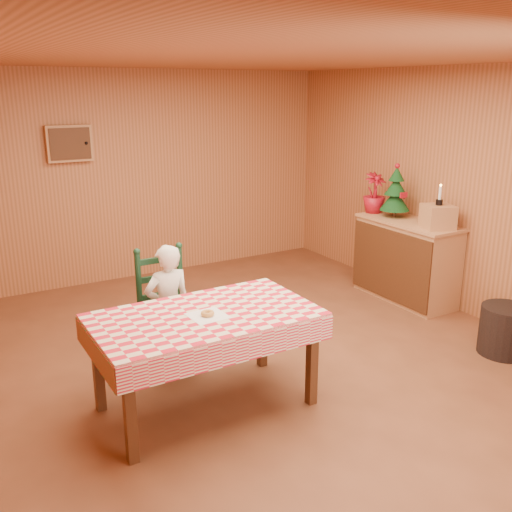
{
  "coord_description": "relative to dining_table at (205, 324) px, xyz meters",
  "views": [
    {
      "loc": [
        -2.44,
        -3.94,
        2.37
      ],
      "look_at": [
        0.0,
        0.2,
        0.95
      ],
      "focal_mm": 40.0,
      "sensor_mm": 36.0,
      "label": 1
    }
  ],
  "objects": [
    {
      "name": "candle_set",
      "position": [
        3.02,
        0.56,
        0.56
      ],
      "size": [
        0.07,
        0.07,
        0.22
      ],
      "color": "black",
      "rests_on": "crate"
    },
    {
      "name": "flower_arrangement",
      "position": [
        2.97,
        1.51,
        0.48
      ],
      "size": [
        0.28,
        0.28,
        0.48
      ],
      "primitive_type": "imported",
      "rotation": [
        0.0,
        0.0,
        -0.06
      ],
      "color": "maroon",
      "rests_on": "shelf_unit"
    },
    {
      "name": "donut",
      "position": [
        0.0,
        -0.05,
        0.1
      ],
      "size": [
        0.12,
        0.12,
        0.03
      ],
      "primitive_type": "torus",
      "rotation": [
        0.0,
        0.0,
        0.28
      ],
      "color": "#C68F47",
      "rests_on": "napkin"
    },
    {
      "name": "storage_bin",
      "position": [
        2.77,
        -0.56,
        -0.46
      ],
      "size": [
        0.48,
        0.48,
        0.46
      ],
      "primitive_type": "cylinder",
      "rotation": [
        0.0,
        0.0,
        0.05
      ],
      "color": "black",
      "rests_on": "ground"
    },
    {
      "name": "shelf_unit",
      "position": [
        3.01,
        0.96,
        -0.22
      ],
      "size": [
        0.54,
        1.24,
        0.93
      ],
      "color": "tan",
      "rests_on": "ground"
    },
    {
      "name": "napkin",
      "position": [
        0.0,
        -0.05,
        0.08
      ],
      "size": [
        0.27,
        0.27,
        0.0
      ],
      "primitive_type": "cube",
      "rotation": [
        0.0,
        0.0,
        0.05
      ],
      "color": "white",
      "rests_on": "dining_table"
    },
    {
      "name": "christmas_tree",
      "position": [
        3.02,
        1.21,
        0.52
      ],
      "size": [
        0.34,
        0.34,
        0.62
      ],
      "color": "#4D2914",
      "rests_on": "shelf_unit"
    },
    {
      "name": "cabin_walls",
      "position": [
        0.78,
        0.91,
        1.14
      ],
      "size": [
        5.1,
        6.05,
        2.65
      ],
      "color": "#AD693E",
      "rests_on": "ground"
    },
    {
      "name": "ground",
      "position": [
        0.78,
        0.38,
        -0.69
      ],
      "size": [
        6.0,
        6.0,
        0.0
      ],
      "primitive_type": "plane",
      "color": "brown",
      "rests_on": "ground"
    },
    {
      "name": "seated_child",
      "position": [
        0.0,
        0.73,
        -0.13
      ],
      "size": [
        0.41,
        0.27,
        1.12
      ],
      "primitive_type": "imported",
      "rotation": [
        0.0,
        0.0,
        3.14
      ],
      "color": "white",
      "rests_on": "ground"
    },
    {
      "name": "crate",
      "position": [
        3.02,
        0.56,
        0.37
      ],
      "size": [
        0.39,
        0.39,
        0.25
      ],
      "primitive_type": "cube",
      "rotation": [
        0.0,
        0.0,
        -0.37
      ],
      "color": "tan",
      "rests_on": "shelf_unit"
    },
    {
      "name": "dining_table",
      "position": [
        0.0,
        0.0,
        0.0
      ],
      "size": [
        1.66,
        0.96,
        0.77
      ],
      "color": "#4D2914",
      "rests_on": "ground"
    },
    {
      "name": "ladder_chair",
      "position": [
        -0.0,
        0.79,
        -0.18
      ],
      "size": [
        0.44,
        0.4,
        1.08
      ],
      "color": "black",
      "rests_on": "ground"
    }
  ]
}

